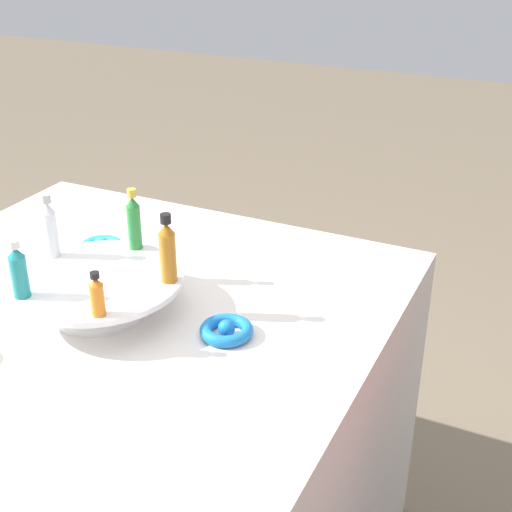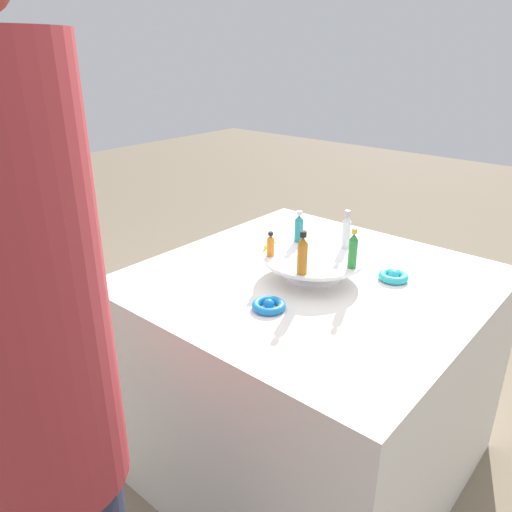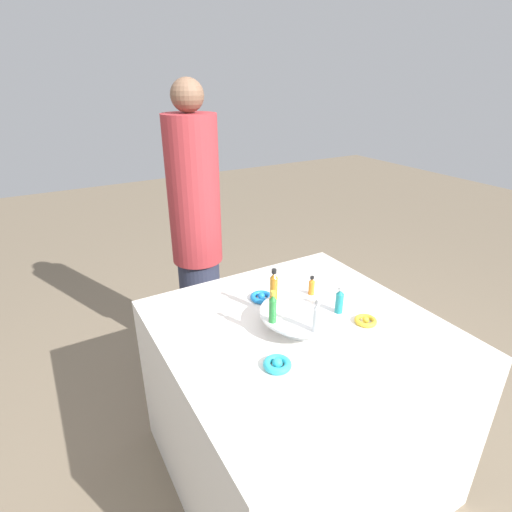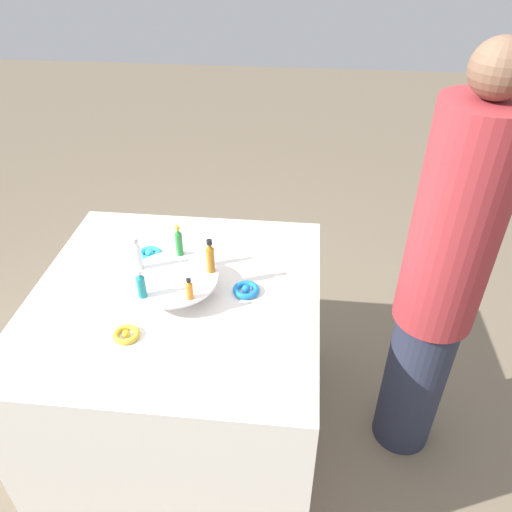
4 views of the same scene
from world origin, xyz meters
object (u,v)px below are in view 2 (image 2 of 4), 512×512
bottle_amber (302,254)px  ribbon_bow_blue (269,305)px  bottle_green (353,250)px  bottle_orange (270,245)px  ribbon_bow_gold (276,247)px  person_figure (44,417)px  bottle_clear (346,231)px  display_stand (313,263)px  ribbon_bow_teal (393,276)px  bottle_teal (299,228)px

bottle_amber → ribbon_bow_blue: (-0.13, 0.02, -0.13)m
bottle_green → bottle_amber: (-0.14, 0.09, 0.00)m
bottle_orange → ribbon_bow_gold: size_ratio=0.92×
ribbon_bow_gold → person_figure: person_figure is taller
person_figure → bottle_clear: bearing=-2.4°
bottle_green → display_stand: bearing=92.4°
bottle_clear → bottle_orange: bearing=146.4°
person_figure → ribbon_bow_blue: bearing=-1.2°
bottle_orange → ribbon_bow_teal: 0.42m
bottle_green → bottle_orange: (-0.09, 0.25, -0.02)m
ribbon_bow_gold → ribbon_bow_blue: ribbon_bow_blue is taller
bottle_clear → ribbon_bow_teal: (0.02, -0.18, -0.12)m
bottle_orange → ribbon_bow_blue: bearing=-141.9°
ribbon_bow_teal → bottle_teal: bearing=103.3°
ribbon_bow_gold → ribbon_bow_teal: bearing=-83.9°
ribbon_bow_blue → display_stand: bearing=6.1°
bottle_clear → bottle_amber: bearing=-177.6°
bottle_green → ribbon_bow_gold: bearing=75.1°
bottle_amber → bottle_teal: bearing=38.4°
bottle_green → ribbon_bow_blue: bottle_green is taller
display_stand → ribbon_bow_gold: bearing=66.1°
bottle_amber → ribbon_bow_blue: size_ratio=1.37×
person_figure → bottle_orange: bearing=7.4°
display_stand → bottle_teal: bearing=56.4°
bottle_orange → bottle_amber: bearing=-105.6°
ribbon_bow_teal → person_figure: person_figure is taller
bottle_green → bottle_orange: bottle_green is taller
bottle_teal → ribbon_bow_blue: (-0.34, -0.15, -0.12)m
bottle_teal → ribbon_bow_gold: size_ratio=1.24×
person_figure → ribbon_bow_teal: bearing=-11.4°
bottle_clear → ribbon_bow_teal: bottle_clear is taller
bottle_clear → bottle_orange: size_ratio=1.59×
display_stand → bottle_teal: size_ratio=2.95×
bottle_clear → bottle_teal: bottle_clear is taller
ribbon_bow_blue → ribbon_bow_teal: ribbon_bow_teal is taller
bottle_orange → person_figure: bearing=-169.6°
bottle_clear → ribbon_bow_gold: bottle_clear is taller
bottle_green → ribbon_bow_gold: 0.42m
bottle_teal → bottle_orange: size_ratio=1.35×
bottle_green → person_figure: size_ratio=0.08×
bottle_clear → bottle_orange: bottle_clear is taller
bottle_teal → ribbon_bow_gold: (0.03, 0.13, -0.12)m
ribbon_bow_teal → display_stand: bearing=126.1°
display_stand → bottle_orange: 0.16m
bottle_teal → bottle_orange: 0.17m
display_stand → ribbon_bow_gold: 0.27m
bottle_clear → bottle_amber: bottle_amber is taller
person_figure → ribbon_bow_gold: bearing=12.4°
display_stand → bottle_green: size_ratio=2.54×
bottle_amber → person_figure: bearing=-179.9°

